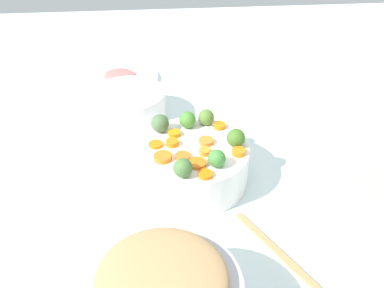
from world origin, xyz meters
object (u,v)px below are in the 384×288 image
at_px(serving_bowl_carrots, 192,164).
at_px(ham_plate, 125,78).
at_px(casserole_dish, 130,106).
at_px(wooden_spoon, 310,282).

relative_size(serving_bowl_carrots, ham_plate, 1.19).
distance_m(serving_bowl_carrots, casserole_dish, 0.32).
height_order(serving_bowl_carrots, wooden_spoon, serving_bowl_carrots).
distance_m(casserole_dish, ham_plate, 0.25).
xyz_separation_m(serving_bowl_carrots, wooden_spoon, (0.31, 0.19, -0.04)).
bearing_deg(serving_bowl_carrots, casserole_dish, -151.53).
distance_m(wooden_spoon, casserole_dish, 0.68).
distance_m(serving_bowl_carrots, ham_plate, 0.56).
relative_size(wooden_spoon, casserole_dish, 1.37).
xyz_separation_m(serving_bowl_carrots, casserole_dish, (-0.28, -0.15, -0.00)).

